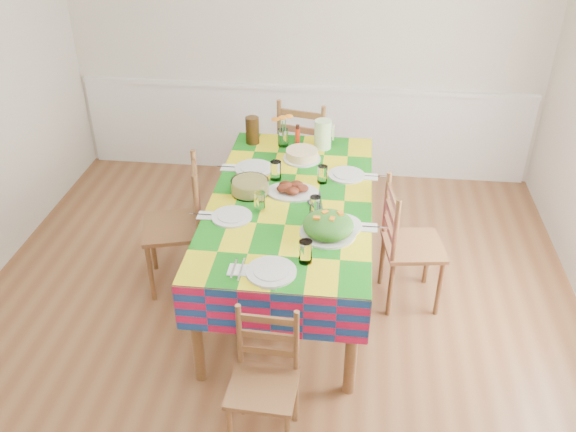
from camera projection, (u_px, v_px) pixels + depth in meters
The scene contains 22 objects.
room at pixel (265, 163), 3.53m from camera, with size 4.58×5.08×2.78m.
wainscot at pixel (304, 127), 6.08m from camera, with size 4.41×0.06×0.92m.
dining_table at pixel (291, 209), 4.30m from camera, with size 1.13×2.09×0.81m.
setting_near_head at pixel (283, 264), 3.54m from camera, with size 0.48×0.32×0.14m.
setting_left_near at pixel (241, 211), 4.05m from camera, with size 0.49×0.29×0.13m.
setting_left_far at pixel (261, 169), 4.55m from camera, with size 0.54×0.32×0.14m.
setting_right_near at pixel (332, 218), 3.97m from camera, with size 0.52×0.30×0.13m.
setting_right_far at pixel (339, 175), 4.48m from camera, with size 0.51×0.30×0.13m.
meat_platter at pixel (292, 189), 4.29m from camera, with size 0.37×0.27×0.07m.
salad_platter at pixel (328, 226), 3.84m from camera, with size 0.36×0.36×0.15m.
pasta_bowl at pixel (250, 187), 4.29m from camera, with size 0.27×0.27×0.10m.
cake at pixel (302, 155), 4.74m from camera, with size 0.29×0.29×0.08m.
serving_utensils at pixel (316, 205), 4.16m from camera, with size 0.17×0.37×0.01m.
flower_vase at pixel (283, 133), 4.90m from camera, with size 0.17×0.14×0.28m.
hot_sauce at pixel (298, 134), 4.95m from camera, with size 0.04×0.04×0.17m, color #B0240E.
green_pitcher at pixel (323, 134), 4.87m from camera, with size 0.14×0.14×0.23m, color #BFE8A3.
tea_pitcher at pixel (252, 130), 4.95m from camera, with size 0.11×0.11×0.22m, color black.
name_card at pixel (269, 287), 3.40m from camera, with size 0.09×0.03×0.02m, color silver.
chair_near at pixel (264, 382), 3.35m from camera, with size 0.39×0.37×0.84m.
chair_far at pixel (306, 153), 5.52m from camera, with size 0.55×0.54×1.05m.
chair_left at pixel (179, 226), 4.51m from camera, with size 0.54×0.55×1.03m.
chair_right at pixel (407, 246), 4.34m from camera, with size 0.47×0.48×0.97m.
Camera 1 is at (0.50, -3.12, 2.97)m, focal length 38.00 mm.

